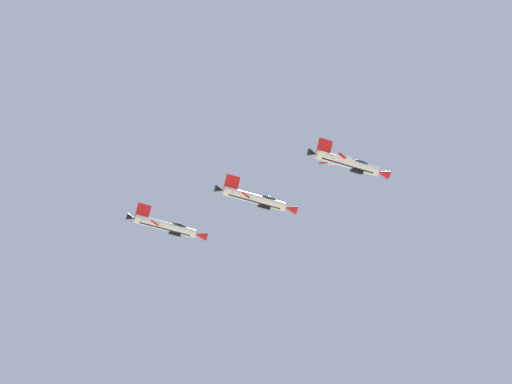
# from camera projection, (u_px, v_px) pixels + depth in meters

# --- Properties ---
(fighter_jet_lead) EXTENTS (15.54, 8.52, 6.40)m
(fighter_jet_lead) POSITION_uv_depth(u_px,v_px,m) (348.00, 163.00, 168.09)
(fighter_jet_lead) COLOR white
(fighter_jet_left_wing) EXTENTS (15.54, 8.25, 7.05)m
(fighter_jet_left_wing) POSITION_uv_depth(u_px,v_px,m) (256.00, 199.00, 171.14)
(fighter_jet_left_wing) COLOR white
(fighter_jet_right_wing) EXTENTS (15.54, 8.33, 6.88)m
(fighter_jet_right_wing) POSITION_uv_depth(u_px,v_px,m) (167.00, 227.00, 178.37)
(fighter_jet_right_wing) COLOR white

